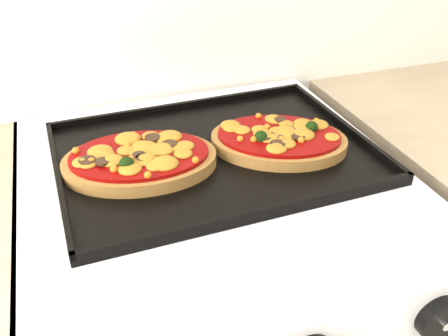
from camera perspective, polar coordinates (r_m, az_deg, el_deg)
name	(u,v)px	position (r m, az deg, el deg)	size (l,w,h in m)	color
knob_right	(440,319)	(0.69, 23.45, -15.53)	(0.06, 0.06, 0.02)	black
baking_tray	(214,152)	(0.81, -1.16, 1.89)	(0.50, 0.37, 0.02)	black
pizza_left	(140,158)	(0.78, -9.60, 1.10)	(0.24, 0.16, 0.03)	olive
pizza_right	(279,139)	(0.83, 6.27, 3.37)	(0.22, 0.16, 0.03)	olive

